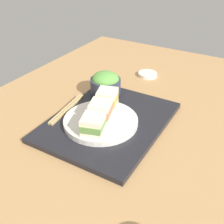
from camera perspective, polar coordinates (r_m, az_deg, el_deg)
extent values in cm
cube|color=tan|center=(88.58, 1.45, -2.37)|extent=(140.00, 100.00, 3.00)
cube|color=black|center=(85.45, -0.70, -1.95)|extent=(40.61, 31.81, 1.58)
cylinder|color=silver|center=(82.76, -2.31, -1.89)|extent=(22.07, 22.07, 1.67)
cube|color=#EFE5C1|center=(87.20, -1.03, 1.41)|extent=(7.70, 7.40, 1.72)
cube|color=gold|center=(86.13, -1.04, 2.61)|extent=(7.74, 7.43, 2.50)
cube|color=#EFE5C1|center=(85.11, -1.05, 3.84)|extent=(7.70, 7.40, 1.72)
cube|color=#EFE5C1|center=(81.85, -2.34, -0.94)|extent=(7.70, 7.40, 1.61)
cube|color=#CC6B4C|center=(80.77, -2.37, 0.25)|extent=(7.94, 7.60, 2.39)
cube|color=#EFE5C1|center=(79.72, -2.40, 1.47)|extent=(7.70, 7.40, 1.61)
cube|color=#EFE5C1|center=(76.71, -3.83, -3.61)|extent=(7.70, 7.40, 1.50)
cube|color=#669347|center=(75.70, -3.88, -2.55)|extent=(8.13, 7.55, 1.96)
cube|color=#EFE5C1|center=(74.73, -3.93, -1.46)|extent=(7.70, 7.40, 1.50)
cylinder|color=#33384C|center=(98.25, -1.33, 5.32)|extent=(10.64, 10.64, 5.39)
ellipsoid|color=#5B9E42|center=(97.05, -1.35, 6.73)|extent=(9.38, 9.38, 5.16)
cube|color=tan|center=(91.01, -9.41, 0.77)|extent=(19.11, 2.88, 0.70)
cube|color=tan|center=(90.54, -8.90, 0.64)|extent=(19.11, 2.88, 0.70)
cylinder|color=silver|center=(116.50, 7.28, 7.64)|extent=(7.81, 7.81, 1.39)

